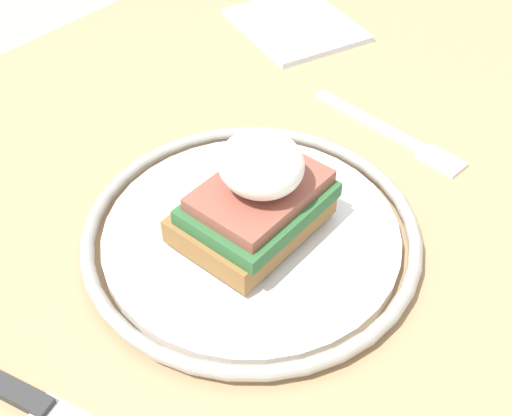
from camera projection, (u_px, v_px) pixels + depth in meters
name	position (u px, v px, depth m)	size (l,w,h in m)	color
dining_table	(238.00, 355.00, 0.53)	(1.01, 0.71, 0.73)	tan
plate	(256.00, 236.00, 0.44)	(0.24, 0.24, 0.02)	white
sandwich	(259.00, 196.00, 0.42)	(0.10, 0.07, 0.08)	olive
fork	(393.00, 134.00, 0.54)	(0.03, 0.15, 0.00)	silver
knife	(37.00, 405.00, 0.36)	(0.06, 0.17, 0.01)	#2D2D2D
napkin	(296.00, 25.00, 0.67)	(0.11, 0.13, 0.01)	silver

